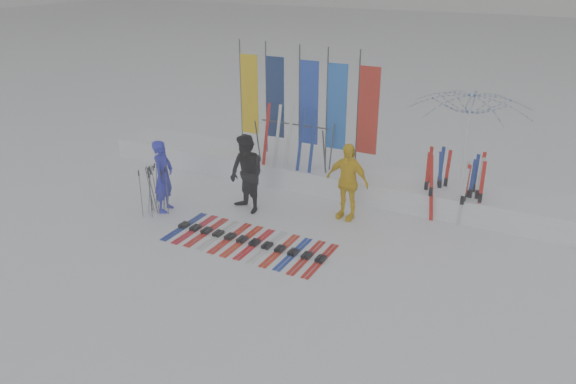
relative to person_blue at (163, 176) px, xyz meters
The scene contains 11 objects.
ground 3.47m from the person_blue, 22.12° to the right, with size 120.00×120.00×0.00m, color white.
snow_bank 4.60m from the person_blue, 47.19° to the left, with size 14.00×1.60×0.60m, color white.
person_blue is the anchor object (origin of this frame).
person_black 2.07m from the person_blue, 26.18° to the left, with size 0.96×0.75×1.97m, color black.
person_yellow 4.53m from the person_blue, 21.77° to the left, with size 1.12×0.47×1.91m, color yellow.
tent_canopy 7.81m from the person_blue, 34.84° to the left, with size 3.14×3.20×2.88m, color white.
ski_row 2.96m from the person_blue, 11.72° to the right, with size 3.72×1.68×0.07m.
pole_cluster 0.42m from the person_blue, 129.22° to the right, with size 0.64×0.70×1.26m.
feather_flags 4.37m from the person_blue, 58.67° to the left, with size 4.28×0.25×3.20m.
ski_rack 3.67m from the person_blue, 53.87° to the left, with size 2.04×0.80×1.23m.
upright_skis 7.18m from the person_blue, 24.51° to the left, with size 1.49×1.00×1.69m.
Camera 1 is at (5.58, -8.83, 5.93)m, focal length 35.00 mm.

